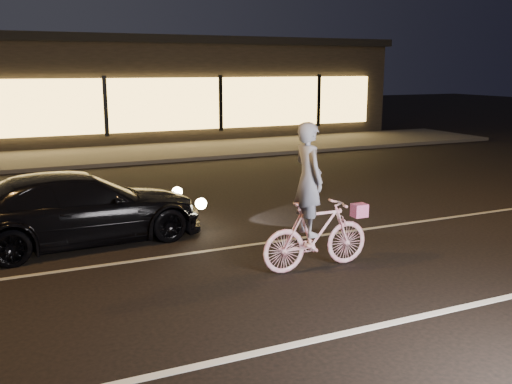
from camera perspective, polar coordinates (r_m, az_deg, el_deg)
name	(u,v)px	position (r m, az deg, el deg)	size (l,w,h in m)	color
ground	(300,286)	(8.11, 4.40, -9.35)	(90.00, 90.00, 0.00)	black
lane_stripe_near	(362,330)	(6.94, 10.52, -13.38)	(60.00, 0.12, 0.01)	silver
lane_stripe_far	(244,246)	(9.80, -1.25, -5.41)	(60.00, 0.10, 0.01)	gray
sidewalk	(117,155)	(20.14, -13.69, 3.64)	(30.00, 4.00, 0.12)	#383533
storefront	(88,87)	(25.83, -16.49, 9.99)	(25.40, 8.42, 4.20)	black
cyclist	(314,218)	(8.54, 5.84, -2.63)	(1.77, 0.61, 2.23)	#E04A70
sedan	(80,208)	(10.30, -17.22, -1.53)	(4.42, 2.15, 1.24)	black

